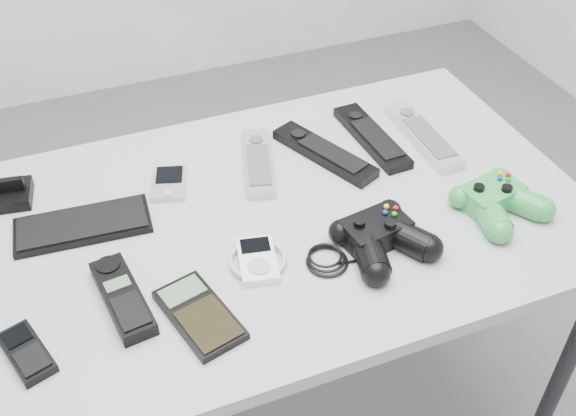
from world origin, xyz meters
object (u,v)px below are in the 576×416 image
object	(u,v)px
controller_black	(381,235)
pda	(169,183)
remote_silver_a	(258,162)
remote_black_a	(324,152)
remote_silver_b	(423,134)
mp3_player	(258,260)
remote_black_b	(372,136)
controller_green	(498,199)
desk	(290,235)
cordless_handset	(122,297)
calculator	(199,314)
mobile_phone	(26,352)
pda_keyboard	(83,225)

from	to	relation	value
controller_black	pda	bearing A→B (deg)	126.33
remote_silver_a	controller_black	xyz separation A→B (m)	(0.12, -0.29, 0.02)
pda	remote_black_a	size ratio (longest dim) A/B	0.40
remote_silver_b	mp3_player	size ratio (longest dim) A/B	2.35
remote_black_b	controller_green	xyz separation A→B (m)	(0.11, -0.28, 0.01)
desk	remote_silver_a	xyz separation A→B (m)	(-0.01, 0.15, 0.08)
cordless_handset	calculator	world-z (taller)	cordless_handset
remote_black_a	mp3_player	xyz separation A→B (m)	(-0.23, -0.23, -0.00)
remote_black_b	calculator	size ratio (longest dim) A/B	1.47
remote_black_a	controller_black	bearing A→B (deg)	-117.09
desk	remote_black_a	world-z (taller)	remote_black_a
remote_silver_a	mobile_phone	bearing A→B (deg)	-130.93
pda	controller_black	distance (m)	0.42
mobile_phone	controller_black	xyz separation A→B (m)	(0.59, 0.02, 0.02)
mp3_player	controller_black	world-z (taller)	controller_black
pda	mobile_phone	distance (m)	0.43
cordless_handset	calculator	bearing A→B (deg)	-42.86
mobile_phone	calculator	bearing A→B (deg)	-23.04
desk	remote_silver_b	bearing A→B (deg)	17.41
remote_black_b	remote_black_a	bearing A→B (deg)	-174.83
pda	remote_black_b	world-z (taller)	remote_black_b
pda	remote_black_a	xyz separation A→B (m)	(0.32, -0.02, 0.00)
cordless_handset	controller_black	world-z (taller)	controller_black
pda	mp3_player	size ratio (longest dim) A/B	0.94
remote_silver_a	remote_black_a	distance (m)	0.14
remote_black_b	controller_black	size ratio (longest dim) A/B	0.88
remote_silver_a	pda	bearing A→B (deg)	-165.32
mobile_phone	pda	bearing A→B (deg)	29.03
desk	remote_black_b	bearing A→B (deg)	30.63
desk	remote_silver_a	size ratio (longest dim) A/B	5.19
desk	pda	xyz separation A→B (m)	(-0.19, 0.15, 0.07)
desk	mp3_player	bearing A→B (deg)	-133.29
pda_keyboard	remote_black_a	xyz separation A→B (m)	(0.49, 0.04, 0.00)
pda	controller_green	world-z (taller)	controller_green
controller_green	controller_black	bearing A→B (deg)	171.59
remote_black_a	calculator	world-z (taller)	remote_black_a
remote_silver_b	cordless_handset	world-z (taller)	cordless_handset
pda_keyboard	controller_green	bearing A→B (deg)	-13.49
pda_keyboard	remote_silver_b	world-z (taller)	remote_silver_b
pda	calculator	world-z (taller)	same
remote_black_b	cordless_handset	bearing A→B (deg)	-158.79
pda	remote_silver_b	world-z (taller)	remote_silver_b
calculator	controller_black	xyz separation A→B (m)	(0.34, 0.04, 0.02)
mobile_phone	mp3_player	world-z (taller)	same
pda	mp3_player	xyz separation A→B (m)	(0.09, -0.26, 0.00)
controller_black	mp3_player	bearing A→B (deg)	160.60
remote_silver_a	remote_black_a	size ratio (longest dim) A/B	0.87
remote_black_a	mp3_player	bearing A→B (deg)	-158.01
remote_black_a	controller_green	bearing A→B (deg)	-73.11
remote_silver_a	cordless_handset	world-z (taller)	cordless_handset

